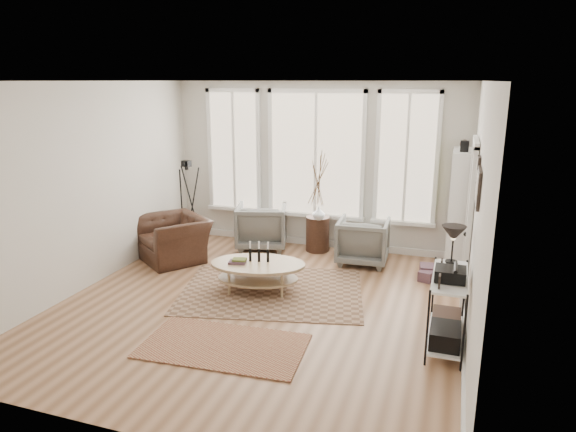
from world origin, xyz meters
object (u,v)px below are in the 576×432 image
(armchair_right, at_px, (363,241))
(low_shelf, at_px, (448,302))
(bookcase, at_px, (459,211))
(side_table, at_px, (318,205))
(accent_chair, at_px, (173,239))
(armchair_left, at_px, (262,226))
(coffee_table, at_px, (257,269))

(armchair_right, bearing_deg, low_shelf, 117.26)
(bookcase, bearing_deg, side_table, 174.43)
(armchair_right, relative_size, accent_chair, 0.74)
(low_shelf, relative_size, accent_chair, 1.17)
(armchair_left, xyz_separation_m, accent_chair, (-1.17, -1.04, -0.04))
(coffee_table, xyz_separation_m, armchair_right, (1.20, 1.64, 0.04))
(low_shelf, relative_size, armchair_right, 1.59)
(armchair_right, bearing_deg, side_table, -25.67)
(armchair_left, xyz_separation_m, armchair_right, (1.85, -0.20, -0.03))
(bookcase, xyz_separation_m, armchair_left, (-3.30, 0.06, -0.55))
(bookcase, distance_m, coffee_table, 3.25)
(low_shelf, bearing_deg, bookcase, 88.72)
(bookcase, height_order, armchair_left, bookcase)
(bookcase, xyz_separation_m, armchair_right, (-1.44, -0.14, -0.58))
(low_shelf, height_order, coffee_table, low_shelf)
(coffee_table, distance_m, armchair_left, 1.95)
(accent_chair, bearing_deg, coffee_table, 12.45)
(armchair_left, bearing_deg, bookcase, 162.58)
(low_shelf, relative_size, side_table, 0.76)
(side_table, bearing_deg, armchair_right, -22.73)
(low_shelf, distance_m, coffee_table, 2.70)
(bookcase, xyz_separation_m, coffee_table, (-2.64, -1.78, -0.63))
(armchair_left, distance_m, side_table, 1.09)
(armchair_right, distance_m, side_table, 1.04)
(bookcase, height_order, low_shelf, bookcase)
(coffee_table, xyz_separation_m, armchair_left, (-0.65, 1.84, 0.07))
(low_shelf, height_order, side_table, side_table)
(low_shelf, xyz_separation_m, coffee_table, (-2.59, 0.74, -0.18))
(accent_chair, bearing_deg, armchair_left, 77.91)
(low_shelf, distance_m, accent_chair, 4.67)
(low_shelf, height_order, armchair_left, low_shelf)
(accent_chair, bearing_deg, armchair_right, 51.69)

